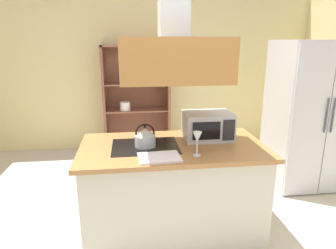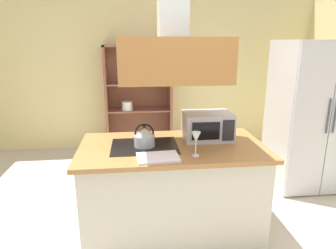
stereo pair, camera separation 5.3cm
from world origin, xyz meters
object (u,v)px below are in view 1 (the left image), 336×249
kettle (145,137)px  microwave (208,126)px  refrigerator (309,115)px  dish_cabinet (137,105)px  wine_glass_on_counter (197,138)px  cutting_board (159,157)px

kettle → microwave: (0.62, 0.15, 0.04)m
refrigerator → dish_cabinet: (-2.13, 1.57, -0.14)m
dish_cabinet → wine_glass_on_counter: bearing=-81.0°
cutting_board → wine_glass_on_counter: bearing=4.2°
dish_cabinet → cutting_board: dish_cabinet is taller
cutting_board → microwave: 0.70m
dish_cabinet → wine_glass_on_counter: dish_cabinet is taller
refrigerator → cutting_board: bearing=-150.4°
microwave → wine_glass_on_counter: (-0.20, -0.43, 0.02)m
dish_cabinet → kettle: (0.01, -2.41, 0.21)m
refrigerator → microwave: 1.66m
kettle → cutting_board: (0.10, -0.30, -0.08)m
cutting_board → microwave: size_ratio=0.74×
dish_cabinet → kettle: dish_cabinet is taller
refrigerator → wine_glass_on_counter: (-1.70, -1.12, 0.13)m
microwave → dish_cabinet: bearing=105.5°
kettle → cutting_board: kettle is taller
dish_cabinet → microwave: (0.63, -2.26, 0.25)m
kettle → microwave: size_ratio=0.46×
refrigerator → microwave: refrigerator is taller
dish_cabinet → cutting_board: bearing=-87.7°
refrigerator → microwave: size_ratio=3.99×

